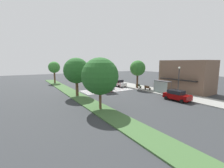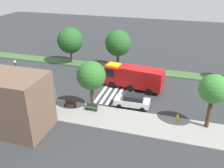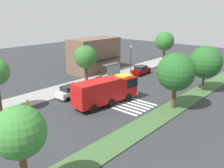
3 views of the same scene
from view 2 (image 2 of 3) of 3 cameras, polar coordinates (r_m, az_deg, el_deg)
The scene contains 17 objects.
ground_plane at distance 39.64m, azimuth -1.79°, elevation -0.33°, with size 120.00×120.00×0.00m, color #2D3033.
sidewalk at distance 32.31m, azimuth -6.82°, elevation -6.86°, with size 60.00×4.94×0.14m, color gray.
median_strip at distance 46.60m, azimuth 1.30°, elevation 3.84°, with size 60.00×3.00×0.14m, color #3D6033.
crosswalk at distance 38.94m, azimuth 1.97°, elevation -0.82°, with size 4.95×11.66×0.01m.
fire_truck at distance 38.14m, azimuth 4.54°, elevation 1.85°, with size 9.89×3.80×3.54m.
parked_car_west at distance 33.34m, azimuth 4.83°, elevation -3.92°, with size 4.81×2.16×1.83m.
parked_car_mid at distance 40.30m, azimuth -20.50°, elevation -0.17°, with size 4.47×2.30×1.76m.
bus_stop_shelter at distance 34.96m, azimuth -15.81°, elevation -1.64°, with size 3.50×1.40×2.46m.
bench_near_shelter at distance 33.72m, azimuth -9.74°, elevation -4.54°, with size 1.60×0.50×0.90m.
bench_west_of_shelter at distance 32.58m, azimuth -4.78°, elevation -5.38°, with size 1.60×0.50×0.90m.
street_lamp at distance 37.39m, azimuth -21.31°, elevation 1.95°, with size 0.36×0.36×5.49m.
storefront_building at distance 30.74m, azimuth -24.22°, elevation -3.72°, with size 10.57×6.09×6.84m.
sidewalk_tree_far_west at distance 29.25m, azimuth 22.69°, elevation -1.18°, with size 3.31×3.31×6.70m.
sidewalk_tree_west at distance 30.94m, azimuth -4.87°, elevation 1.95°, with size 3.72×3.72×6.71m.
median_tree_west at distance 45.04m, azimuth 1.43°, elevation 9.51°, with size 4.76×4.76×7.12m.
median_tree_center at distance 48.45m, azimuth -9.79°, elevation 9.97°, with size 4.97×4.97×6.94m.
fire_hydrant at distance 31.63m, azimuth 15.11°, elevation -7.52°, with size 0.28×0.28×0.70m, color gold.
Camera 2 is at (-11.44, 33.79, 17.26)m, focal length 39.07 mm.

